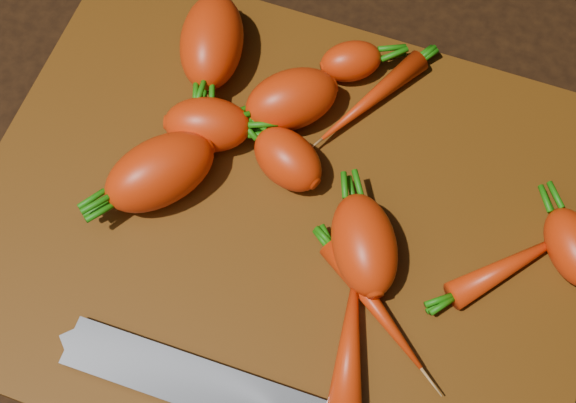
% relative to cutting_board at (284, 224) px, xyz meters
% --- Properties ---
extents(ground, '(2.00, 2.00, 0.01)m').
position_rel_cutting_board_xyz_m(ground, '(0.00, 0.00, -0.01)').
color(ground, black).
extents(cutting_board, '(0.50, 0.40, 0.01)m').
position_rel_cutting_board_xyz_m(cutting_board, '(0.00, 0.00, 0.00)').
color(cutting_board, '#552E0B').
rests_on(cutting_board, ground).
extents(carrot_0, '(0.08, 0.06, 0.05)m').
position_rel_cutting_board_xyz_m(carrot_0, '(-0.08, 0.05, 0.03)').
color(carrot_0, red).
rests_on(carrot_0, cutting_board).
extents(carrot_1, '(0.08, 0.07, 0.04)m').
position_rel_cutting_board_xyz_m(carrot_1, '(-0.01, 0.04, 0.03)').
color(carrot_1, red).
rests_on(carrot_1, cutting_board).
extents(carrot_2, '(0.08, 0.10, 0.05)m').
position_rel_cutting_board_xyz_m(carrot_2, '(-0.11, 0.13, 0.03)').
color(carrot_2, red).
rests_on(carrot_2, cutting_board).
extents(carrot_3, '(0.08, 0.10, 0.05)m').
position_rel_cutting_board_xyz_m(carrot_3, '(0.07, -0.01, 0.03)').
color(carrot_3, red).
rests_on(carrot_3, cutting_board).
extents(carrot_4, '(0.09, 0.09, 0.05)m').
position_rel_cutting_board_xyz_m(carrot_4, '(-0.03, 0.10, 0.03)').
color(carrot_4, red).
rests_on(carrot_4, cutting_board).
extents(carrot_5, '(0.06, 0.06, 0.03)m').
position_rel_cutting_board_xyz_m(carrot_5, '(0.01, 0.15, 0.02)').
color(carrot_5, red).
rests_on(carrot_5, cutting_board).
extents(carrot_6, '(0.07, 0.08, 0.04)m').
position_rel_cutting_board_xyz_m(carrot_6, '(0.22, 0.05, 0.03)').
color(carrot_6, red).
rests_on(carrot_6, cutting_board).
extents(carrot_7, '(0.09, 0.10, 0.02)m').
position_rel_cutting_board_xyz_m(carrot_7, '(0.18, 0.02, 0.02)').
color(carrot_7, red).
rests_on(carrot_7, cutting_board).
extents(carrot_8, '(0.11, 0.09, 0.02)m').
position_rel_cutting_board_xyz_m(carrot_8, '(0.09, -0.05, 0.02)').
color(carrot_8, red).
rests_on(carrot_8, cutting_board).
extents(carrot_9, '(0.05, 0.11, 0.03)m').
position_rel_cutting_board_xyz_m(carrot_9, '(0.08, -0.08, 0.02)').
color(carrot_9, red).
rests_on(carrot_9, cutting_board).
extents(carrot_10, '(0.10, 0.11, 0.05)m').
position_rel_cutting_board_xyz_m(carrot_10, '(-0.10, -0.00, 0.03)').
color(carrot_10, red).
rests_on(carrot_10, cutting_board).
extents(carrot_11, '(0.07, 0.11, 0.02)m').
position_rel_cutting_board_xyz_m(carrot_11, '(0.03, 0.13, 0.02)').
color(carrot_11, red).
rests_on(carrot_11, cutting_board).
extents(knife, '(0.34, 0.04, 0.02)m').
position_rel_cutting_board_xyz_m(knife, '(0.01, -0.15, 0.01)').
color(knife, gray).
rests_on(knife, cutting_board).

